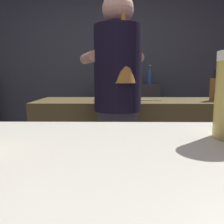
% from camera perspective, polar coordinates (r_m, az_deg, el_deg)
% --- Properties ---
extents(wall_back, '(5.20, 0.10, 2.70)m').
position_cam_1_polar(wall_back, '(3.54, 0.50, 11.97)').
color(wall_back, '#464C56').
rests_on(wall_back, ground).
extents(prep_counter, '(2.10, 0.60, 0.94)m').
position_cam_1_polar(prep_counter, '(2.26, 9.31, -8.95)').
color(prep_counter, brown).
rests_on(prep_counter, ground).
extents(back_shelf, '(0.93, 0.36, 1.05)m').
position_cam_1_polar(back_shelf, '(3.31, 3.25, -2.13)').
color(back_shelf, '#3A3A3E').
rests_on(back_shelf, ground).
extents(bartender, '(0.50, 0.56, 1.72)m').
position_cam_1_polar(bartender, '(1.68, 1.48, 3.60)').
color(bartender, '#332F39').
rests_on(bartender, ground).
extents(knife_block, '(0.10, 0.08, 0.28)m').
position_cam_1_polar(knife_block, '(2.25, 24.62, 5.22)').
color(knife_block, brown).
rests_on(knife_block, prep_counter).
extents(mixing_bowl, '(0.21, 0.21, 0.06)m').
position_cam_1_polar(mixing_bowl, '(2.08, -1.04, 3.63)').
color(mixing_bowl, '#C45B2A').
rests_on(mixing_bowl, prep_counter).
extents(chefs_knife, '(0.24, 0.08, 0.01)m').
position_cam_1_polar(chefs_knife, '(2.11, 8.93, 2.94)').
color(chefs_knife, silver).
rests_on(chefs_knife, prep_counter).
extents(bottle_hot_sauce, '(0.06, 0.06, 0.26)m').
position_cam_1_polar(bottle_hot_sauce, '(3.33, 9.36, 8.70)').
color(bottle_hot_sauce, '#3858A2').
rests_on(bottle_hot_sauce, back_shelf).
extents(bottle_olive_oil, '(0.05, 0.05, 0.24)m').
position_cam_1_polar(bottle_olive_oil, '(3.24, -3.07, 8.68)').
color(bottle_olive_oil, '#C7CF84').
rests_on(bottle_olive_oil, back_shelf).
extents(bottle_soy, '(0.07, 0.07, 0.23)m').
position_cam_1_polar(bottle_soy, '(3.20, 0.36, 8.61)').
color(bottle_soy, black).
rests_on(bottle_soy, back_shelf).
extents(bottle_vinegar, '(0.06, 0.06, 0.25)m').
position_cam_1_polar(bottle_vinegar, '(3.33, 4.76, 8.70)').
color(bottle_vinegar, black).
rests_on(bottle_vinegar, back_shelf).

